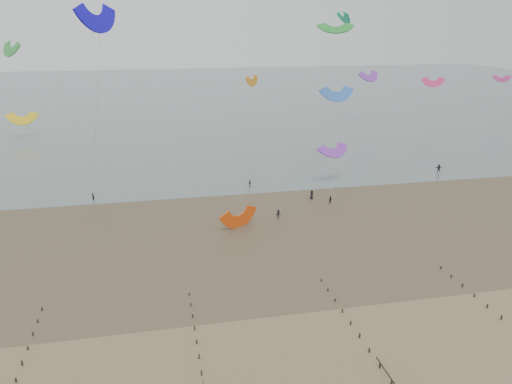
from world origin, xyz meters
TOP-DOWN VIEW (x-y plane):
  - ground at (0.00, 0.00)m, footprint 500.00×500.00m
  - sea_and_shore at (-4.08, 34.40)m, footprint 500.00×665.00m
  - kitesurfer_lead at (-29.77, 52.28)m, footprint 0.71×0.70m
  - kitesurfers at (24.60, 48.96)m, footprint 124.40×22.01m
  - grounded_kite at (-3.72, 33.27)m, footprint 8.34×7.78m
  - kites_airborne at (-17.27, 91.96)m, footprint 232.56×103.76m

SIDE VIEW (x-z plane):
  - ground at x=0.00m, z-range 0.00..0.00m
  - grounded_kite at x=-3.72m, z-range -1.83..1.83m
  - sea_and_shore at x=-4.08m, z-range -0.01..0.02m
  - kitesurfer_lead at x=-29.77m, z-range 0.00..1.65m
  - kitesurfers at x=24.60m, z-range -0.06..1.83m
  - kites_airborne at x=-17.27m, z-range -2.06..42.31m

